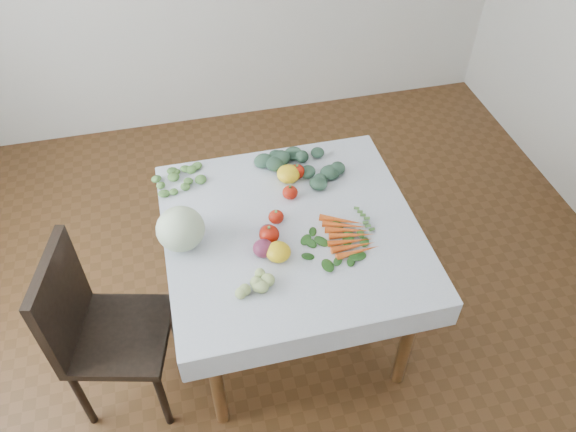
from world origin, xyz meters
name	(u,v)px	position (x,y,z in m)	size (l,w,h in m)	color
ground	(291,323)	(0.00, 0.00, 0.00)	(4.00, 4.00, 0.00)	#55341B
table	(291,243)	(0.00, 0.00, 0.65)	(1.00, 1.00, 0.75)	brown
tablecloth	(291,228)	(0.00, 0.00, 0.75)	(1.12, 1.12, 0.01)	white
chair	(96,324)	(-0.90, -0.16, 0.53)	(0.51, 0.51, 0.93)	black
cabbage	(180,229)	(-0.48, 0.02, 0.85)	(0.21, 0.21, 0.19)	beige
tomato_a	(297,172)	(0.11, 0.33, 0.79)	(0.08, 0.08, 0.07)	#B11B0B
tomato_b	(269,234)	(-0.11, -0.05, 0.79)	(0.09, 0.09, 0.08)	#B11B0B
tomato_c	(290,193)	(0.04, 0.19, 0.79)	(0.07, 0.07, 0.06)	#B11B0B
tomato_d	(276,217)	(-0.06, 0.05, 0.79)	(0.07, 0.07, 0.06)	#B11B0B
heirloom_back	(288,174)	(0.06, 0.31, 0.80)	(0.11, 0.11, 0.08)	yellow
heirloom_front	(278,252)	(-0.10, -0.16, 0.79)	(0.11, 0.11, 0.07)	yellow
onion_a	(268,232)	(-0.11, -0.03, 0.79)	(0.08, 0.08, 0.07)	#59193A
onion_b	(263,248)	(-0.15, -0.12, 0.79)	(0.09, 0.09, 0.07)	#59193A
tomatillo_cluster	(254,282)	(-0.22, -0.28, 0.78)	(0.14, 0.12, 0.05)	#ABC370
carrot_bunch	(350,236)	(0.23, -0.12, 0.77)	(0.20, 0.27, 0.03)	orange
kale_bunch	(302,169)	(0.14, 0.35, 0.78)	(0.38, 0.34, 0.05)	#355642
basil_bunch	(337,245)	(0.17, -0.15, 0.76)	(0.31, 0.22, 0.01)	#22571B
dill_bunch	(177,180)	(-0.47, 0.43, 0.77)	(0.23, 0.20, 0.02)	#4E863D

